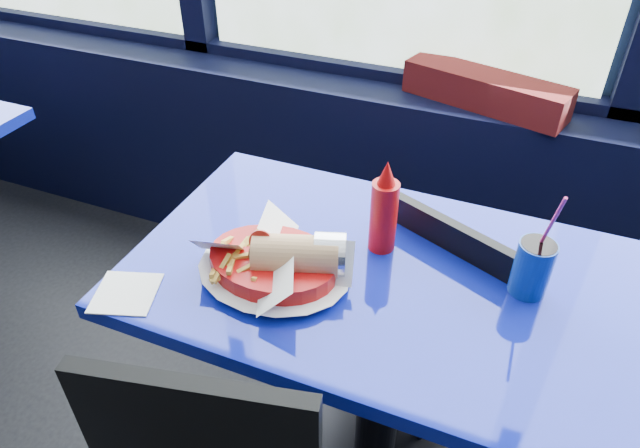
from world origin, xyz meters
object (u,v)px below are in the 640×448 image
Objects in this scene: near_table at (386,329)px; soda_cup at (533,267)px; chair_near_back at (430,299)px; planter_box at (485,90)px; food_basket at (276,262)px; ketchup_bottle at (384,211)px.

soda_cup is at bearing 12.70° from near_table.
near_table is at bearing 98.74° from chair_near_back.
soda_cup is (0.23, -0.18, 0.34)m from chair_near_back.
chair_near_back is at bearing -72.99° from planter_box.
soda_cup reaches higher than near_table.
near_table is 2.24× the size of planter_box.
food_basket is 1.38× the size of ketchup_bottle.
near_table is at bearing -58.35° from ketchup_bottle.
ketchup_bottle is (-0.05, 0.09, 0.29)m from near_table.
chair_near_back is 0.56m from food_basket.
near_table is at bearing -77.40° from planter_box.
soda_cup is at bearing -57.35° from planter_box.
planter_box is 1.63× the size of food_basket.
ketchup_bottle is 0.87× the size of soda_cup.
soda_cup is (0.34, -0.02, -0.04)m from ketchup_bottle.
food_basket is 0.55m from soda_cup.
ketchup_bottle is (-0.11, -0.15, 0.38)m from chair_near_back.
ketchup_bottle is (0.19, 0.19, 0.06)m from food_basket.
planter_box is 0.77m from ketchup_bottle.
chair_near_back is 3.46× the size of ketchup_bottle.
near_table is at bearing 29.37° from food_basket.
planter_box is at bearing 106.69° from soda_cup.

